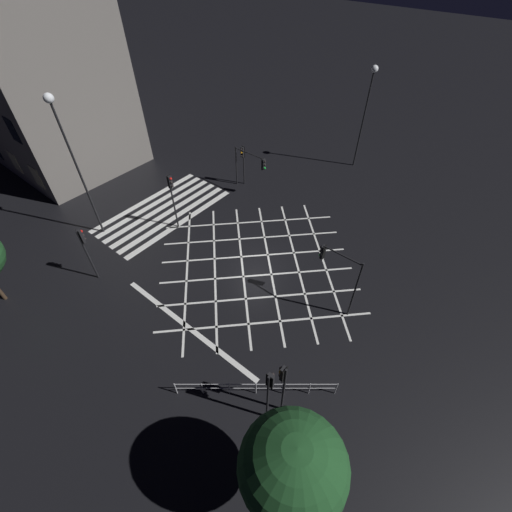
{
  "coord_description": "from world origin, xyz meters",
  "views": [
    {
      "loc": [
        12.73,
        10.3,
        17.13
      ],
      "look_at": [
        0.0,
        0.0,
        0.91
      ],
      "focal_mm": 24.0,
      "sensor_mm": 36.0,
      "label": 1
    }
  ],
  "objects_px": {
    "traffic_light_se_main": "(84,245)",
    "street_lamp_east": "(369,94)",
    "traffic_light_median_south": "(172,192)",
    "street_lamp_west": "(66,140)",
    "traffic_light_sw_main": "(243,158)",
    "traffic_light_sw_cross": "(252,163)",
    "street_tree_near": "(293,467)",
    "traffic_light_ne_main": "(269,388)",
    "traffic_light_median_north": "(338,268)",
    "traffic_light_ne_cross": "(283,381)"
  },
  "relations": [
    {
      "from": "traffic_light_median_north",
      "to": "traffic_light_sw_cross",
      "type": "distance_m",
      "value": 13.38
    },
    {
      "from": "traffic_light_sw_cross",
      "to": "street_lamp_east",
      "type": "distance_m",
      "value": 11.46
    },
    {
      "from": "traffic_light_ne_cross",
      "to": "street_lamp_east",
      "type": "relative_size",
      "value": 0.45
    },
    {
      "from": "traffic_light_median_north",
      "to": "street_tree_near",
      "type": "bearing_deg",
      "value": 110.36
    },
    {
      "from": "traffic_light_sw_main",
      "to": "street_lamp_east",
      "type": "bearing_deg",
      "value": 146.38
    },
    {
      "from": "traffic_light_median_south",
      "to": "street_tree_near",
      "type": "relative_size",
      "value": 0.73
    },
    {
      "from": "traffic_light_median_south",
      "to": "street_lamp_west",
      "type": "bearing_deg",
      "value": -135.26
    },
    {
      "from": "traffic_light_se_main",
      "to": "traffic_light_ne_cross",
      "type": "distance_m",
      "value": 14.53
    },
    {
      "from": "traffic_light_se_main",
      "to": "traffic_light_ne_main",
      "type": "bearing_deg",
      "value": -90.12
    },
    {
      "from": "traffic_light_median_north",
      "to": "traffic_light_ne_main",
      "type": "xyz_separation_m",
      "value": [
        7.75,
        1.13,
        -0.31
      ]
    },
    {
      "from": "traffic_light_se_main",
      "to": "traffic_light_median_south",
      "type": "height_order",
      "value": "traffic_light_median_south"
    },
    {
      "from": "traffic_light_median_north",
      "to": "street_tree_near",
      "type": "xyz_separation_m",
      "value": [
        9.88,
        3.67,
        1.14
      ]
    },
    {
      "from": "traffic_light_ne_main",
      "to": "traffic_light_ne_cross",
      "type": "xyz_separation_m",
      "value": [
        -0.65,
        0.24,
        -0.08
      ]
    },
    {
      "from": "traffic_light_se_main",
      "to": "street_tree_near",
      "type": "distance_m",
      "value": 17.02
    },
    {
      "from": "traffic_light_se_main",
      "to": "traffic_light_median_north",
      "type": "bearing_deg",
      "value": -59.58
    },
    {
      "from": "traffic_light_ne_cross",
      "to": "traffic_light_sw_main",
      "type": "bearing_deg",
      "value": -44.48
    },
    {
      "from": "traffic_light_ne_cross",
      "to": "street_lamp_west",
      "type": "bearing_deg",
      "value": -6.91
    },
    {
      "from": "traffic_light_median_north",
      "to": "traffic_light_sw_cross",
      "type": "relative_size",
      "value": 1.22
    },
    {
      "from": "street_lamp_west",
      "to": "traffic_light_ne_main",
      "type": "bearing_deg",
      "value": 80.98
    },
    {
      "from": "traffic_light_sw_main",
      "to": "traffic_light_median_south",
      "type": "bearing_deg",
      "value": -0.11
    },
    {
      "from": "traffic_light_se_main",
      "to": "street_lamp_east",
      "type": "xyz_separation_m",
      "value": [
        -23.9,
        6.38,
        3.69
      ]
    },
    {
      "from": "traffic_light_median_north",
      "to": "street_lamp_west",
      "type": "bearing_deg",
      "value": 15.97
    },
    {
      "from": "traffic_light_se_main",
      "to": "traffic_light_sw_cross",
      "type": "xyz_separation_m",
      "value": [
        -14.29,
        1.5,
        -0.2
      ]
    },
    {
      "from": "street_lamp_east",
      "to": "traffic_light_sw_main",
      "type": "bearing_deg",
      "value": -33.62
    },
    {
      "from": "traffic_light_ne_cross",
      "to": "street_tree_near",
      "type": "xyz_separation_m",
      "value": [
        2.79,
        2.29,
        1.53
      ]
    },
    {
      "from": "traffic_light_sw_main",
      "to": "street_lamp_west",
      "type": "height_order",
      "value": "street_lamp_west"
    },
    {
      "from": "traffic_light_ne_cross",
      "to": "street_lamp_west",
      "type": "distance_m",
      "value": 19.07
    },
    {
      "from": "street_lamp_east",
      "to": "street_lamp_west",
      "type": "relative_size",
      "value": 0.87
    },
    {
      "from": "traffic_light_se_main",
      "to": "street_lamp_west",
      "type": "height_order",
      "value": "street_lamp_west"
    },
    {
      "from": "traffic_light_sw_main",
      "to": "street_lamp_west",
      "type": "bearing_deg",
      "value": -19.13
    },
    {
      "from": "traffic_light_ne_cross",
      "to": "street_tree_near",
      "type": "relative_size",
      "value": 0.64
    },
    {
      "from": "traffic_light_median_south",
      "to": "street_lamp_east",
      "type": "relative_size",
      "value": 0.52
    },
    {
      "from": "traffic_light_ne_main",
      "to": "traffic_light_ne_cross",
      "type": "relative_size",
      "value": 1.03
    },
    {
      "from": "traffic_light_sw_cross",
      "to": "street_lamp_east",
      "type": "bearing_deg",
      "value": 63.09
    },
    {
      "from": "traffic_light_sw_cross",
      "to": "traffic_light_ne_cross",
      "type": "xyz_separation_m",
      "value": [
        13.67,
        13.02,
        0.16
      ]
    },
    {
      "from": "traffic_light_median_north",
      "to": "traffic_light_ne_main",
      "type": "distance_m",
      "value": 7.84
    },
    {
      "from": "traffic_light_se_main",
      "to": "traffic_light_ne_cross",
      "type": "xyz_separation_m",
      "value": [
        -0.62,
        14.52,
        -0.04
      ]
    },
    {
      "from": "street_tree_near",
      "to": "street_lamp_west",
      "type": "bearing_deg",
      "value": -103.63
    },
    {
      "from": "street_tree_near",
      "to": "traffic_light_ne_main",
      "type": "bearing_deg",
      "value": -130.08
    },
    {
      "from": "traffic_light_sw_main",
      "to": "street_lamp_east",
      "type": "distance_m",
      "value": 11.8
    },
    {
      "from": "traffic_light_sw_main",
      "to": "street_lamp_west",
      "type": "relative_size",
      "value": 0.36
    },
    {
      "from": "traffic_light_ne_main",
      "to": "traffic_light_sw_cross",
      "type": "bearing_deg",
      "value": 41.74
    },
    {
      "from": "traffic_light_sw_main",
      "to": "street_tree_near",
      "type": "xyz_separation_m",
      "value": [
        16.82,
        16.58,
        1.8
      ]
    },
    {
      "from": "traffic_light_sw_main",
      "to": "street_lamp_west",
      "type": "xyz_separation_m",
      "value": [
        11.8,
        -4.09,
        4.82
      ]
    },
    {
      "from": "street_lamp_west",
      "to": "traffic_light_median_south",
      "type": "bearing_deg",
      "value": 134.74
    },
    {
      "from": "street_lamp_east",
      "to": "traffic_light_median_south",
      "type": "bearing_deg",
      "value": -19.92
    },
    {
      "from": "traffic_light_sw_main",
      "to": "traffic_light_se_main",
      "type": "bearing_deg",
      "value": -0.9
    },
    {
      "from": "traffic_light_se_main",
      "to": "street_tree_near",
      "type": "relative_size",
      "value": 0.65
    },
    {
      "from": "traffic_light_ne_main",
      "to": "traffic_light_median_north",
      "type": "bearing_deg",
      "value": 8.3
    },
    {
      "from": "street_lamp_west",
      "to": "street_tree_near",
      "type": "bearing_deg",
      "value": 76.37
    }
  ]
}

